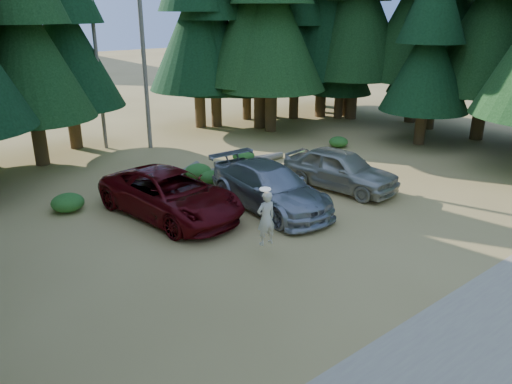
# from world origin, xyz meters

# --- Properties ---
(ground) EXTENTS (160.00, 160.00, 0.00)m
(ground) POSITION_xyz_m (0.00, 0.00, 0.00)
(ground) COLOR #A48445
(ground) RESTS_ON ground
(forest_belt_north) EXTENTS (36.00, 7.00, 22.00)m
(forest_belt_north) POSITION_xyz_m (0.00, 15.00, 0.00)
(forest_belt_north) COLOR black
(forest_belt_north) RESTS_ON ground
(forest_belt_east) EXTENTS (6.00, 22.00, 22.00)m
(forest_belt_east) POSITION_xyz_m (15.50, 4.00, 0.00)
(forest_belt_east) COLOR black
(forest_belt_east) RESTS_ON ground
(snag_front) EXTENTS (0.24, 0.24, 12.00)m
(snag_front) POSITION_xyz_m (0.80, 14.50, 6.00)
(snag_front) COLOR #655E51
(snag_front) RESTS_ON ground
(snag_back) EXTENTS (0.20, 0.20, 10.00)m
(snag_back) POSITION_xyz_m (-1.20, 16.00, 5.00)
(snag_back) COLOR #655E51
(snag_back) RESTS_ON ground
(red_pickup) EXTENTS (3.74, 6.59, 1.74)m
(red_pickup) POSITION_xyz_m (-3.29, 5.07, 0.87)
(red_pickup) COLOR #52070A
(red_pickup) RESTS_ON ground
(silver_minivan_center) EXTENTS (2.79, 6.12, 1.74)m
(silver_minivan_center) POSITION_xyz_m (0.13, 3.27, 0.87)
(silver_minivan_center) COLOR #9B9DA3
(silver_minivan_center) RESTS_ON ground
(silver_minivan_right) EXTENTS (2.92, 5.47, 1.77)m
(silver_minivan_right) POSITION_xyz_m (4.02, 3.09, 0.89)
(silver_minivan_right) COLOR #AEAB9B
(silver_minivan_right) RESTS_ON ground
(frisbee_player) EXTENTS (0.70, 0.51, 1.88)m
(frisbee_player) POSITION_xyz_m (-2.58, 0.32, 1.28)
(frisbee_player) COLOR beige
(frisbee_player) RESTS_ON ground
(log_left) EXTENTS (4.10, 2.57, 0.33)m
(log_left) POSITION_xyz_m (-1.16, 8.49, 0.16)
(log_left) COLOR #655E51
(log_left) RESTS_ON ground
(log_mid) EXTENTS (3.84, 1.11, 0.32)m
(log_mid) POSITION_xyz_m (3.33, 8.61, 0.16)
(log_mid) COLOR #655E51
(log_mid) RESTS_ON ground
(log_right) EXTENTS (5.04, 0.43, 0.32)m
(log_right) POSITION_xyz_m (2.52, 8.18, 0.16)
(log_right) COLOR #655E51
(log_right) RESTS_ON ground
(shrub_far_left) EXTENTS (1.26, 1.26, 0.69)m
(shrub_far_left) POSITION_xyz_m (-6.21, 8.02, 0.35)
(shrub_far_left) COLOR #2C5F1C
(shrub_far_left) RESTS_ON ground
(shrub_left) EXTENTS (0.75, 0.75, 0.41)m
(shrub_left) POSITION_xyz_m (-5.83, 8.50, 0.21)
(shrub_left) COLOR #2C5F1C
(shrub_left) RESTS_ON ground
(shrub_center_left) EXTENTS (1.23, 1.23, 0.68)m
(shrub_center_left) POSITION_xyz_m (-0.07, 8.17, 0.34)
(shrub_center_left) COLOR #2C5F1C
(shrub_center_left) RESTS_ON ground
(shrub_center_right) EXTENTS (1.01, 1.01, 0.55)m
(shrub_center_right) POSITION_xyz_m (0.03, 7.25, 0.28)
(shrub_center_right) COLOR #2C5F1C
(shrub_center_right) RESTS_ON ground
(shrub_right) EXTENTS (1.08, 1.08, 0.60)m
(shrub_right) POSITION_xyz_m (5.71, 6.78, 0.30)
(shrub_right) COLOR #2C5F1C
(shrub_right) RESTS_ON ground
(shrub_far_right) EXTENTS (1.15, 1.15, 0.63)m
(shrub_far_right) POSITION_xyz_m (3.20, 8.93, 0.32)
(shrub_far_right) COLOR #2C5F1C
(shrub_far_right) RESTS_ON ground
(shrub_edge_east) EXTENTS (1.07, 1.07, 0.59)m
(shrub_edge_east) POSITION_xyz_m (9.21, 7.81, 0.30)
(shrub_edge_east) COLOR #2C5F1C
(shrub_edge_east) RESTS_ON ground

